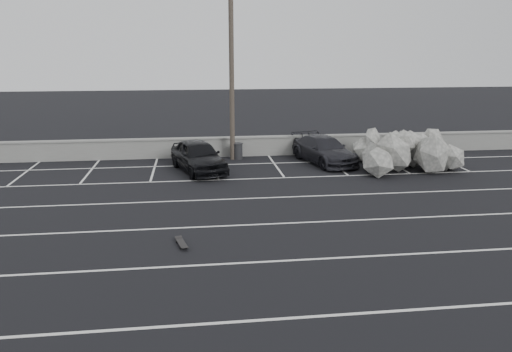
{
  "coord_description": "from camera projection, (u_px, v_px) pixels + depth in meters",
  "views": [
    {
      "loc": [
        -0.07,
        -12.55,
        5.69
      ],
      "look_at": [
        2.26,
        5.61,
        1.0
      ],
      "focal_mm": 35.0,
      "sensor_mm": 36.0,
      "label": 1
    }
  ],
  "objects": [
    {
      "name": "ground",
      "position": [
        200.0,
        265.0,
        13.48
      ],
      "size": [
        120.0,
        120.0,
        0.0
      ],
      "primitive_type": "plane",
      "color": "black",
      "rests_on": "ground"
    },
    {
      "name": "seawall",
      "position": [
        195.0,
        147.0,
        26.8
      ],
      "size": [
        50.0,
        0.45,
        1.06
      ],
      "color": "gray",
      "rests_on": "ground"
    },
    {
      "name": "stall_lines",
      "position": [
        195.0,
        214.0,
        17.71
      ],
      "size": [
        36.0,
        20.05,
        0.01
      ],
      "color": "silver",
      "rests_on": "ground"
    },
    {
      "name": "car_left",
      "position": [
        198.0,
        156.0,
        23.64
      ],
      "size": [
        3.03,
        4.74,
        1.5
      ],
      "primitive_type": "imported",
      "rotation": [
        0.0,
        0.0,
        0.31
      ],
      "color": "black",
      "rests_on": "ground"
    },
    {
      "name": "car_right",
      "position": [
        324.0,
        150.0,
        25.45
      ],
      "size": [
        2.97,
        4.94,
        1.34
      ],
      "primitive_type": "imported",
      "rotation": [
        0.0,
        0.0,
        0.25
      ],
      "color": "black",
      "rests_on": "ground"
    },
    {
      "name": "utility_pole",
      "position": [
        232.0,
        67.0,
        25.22
      ],
      "size": [
        1.26,
        0.25,
        9.44
      ],
      "color": "#4C4238",
      "rests_on": "ground"
    },
    {
      "name": "trash_bin",
      "position": [
        238.0,
        151.0,
        26.38
      ],
      "size": [
        0.69,
        0.69,
        0.85
      ],
      "rotation": [
        0.0,
        0.0,
        -0.27
      ],
      "color": "#252528",
      "rests_on": "ground"
    },
    {
      "name": "riprap_pile",
      "position": [
        405.0,
        155.0,
        24.34
      ],
      "size": [
        5.54,
        4.99,
        1.61
      ],
      "color": "#A7A59C",
      "rests_on": "ground"
    },
    {
      "name": "skateboard",
      "position": [
        182.0,
        243.0,
        14.82
      ],
      "size": [
        0.39,
        0.84,
        0.1
      ],
      "rotation": [
        0.0,
        0.0,
        0.24
      ],
      "color": "black",
      "rests_on": "ground"
    }
  ]
}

